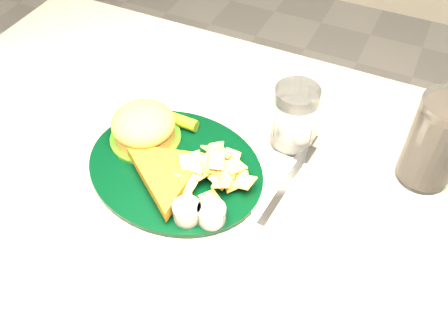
# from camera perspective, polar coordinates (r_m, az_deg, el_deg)

# --- Properties ---
(table) EXTENTS (1.20, 0.80, 0.75)m
(table) POSITION_cam_1_polar(r_m,az_deg,el_deg) (1.12, -1.70, -14.18)
(table) COLOR gray
(table) RESTS_ON ground
(dinner_plate) EXTENTS (0.35, 0.31, 0.07)m
(dinner_plate) POSITION_cam_1_polar(r_m,az_deg,el_deg) (0.81, -5.74, 1.41)
(dinner_plate) COLOR black
(dinner_plate) RESTS_ON table
(water_glass) EXTENTS (0.08, 0.08, 0.12)m
(water_glass) POSITION_cam_1_polar(r_m,az_deg,el_deg) (0.84, 8.05, 5.75)
(water_glass) COLOR white
(water_glass) RESTS_ON table
(cola_glass) EXTENTS (0.09, 0.09, 0.16)m
(cola_glass) POSITION_cam_1_polar(r_m,az_deg,el_deg) (0.83, 23.02, 2.77)
(cola_glass) COLOR black
(cola_glass) RESTS_ON table
(fork_napkin) EXTENTS (0.16, 0.20, 0.01)m
(fork_napkin) POSITION_cam_1_polar(r_m,az_deg,el_deg) (0.80, 6.83, -2.26)
(fork_napkin) COLOR silver
(fork_napkin) RESTS_ON table
(wrapped_straw) EXTENTS (0.20, 0.20, 0.01)m
(wrapped_straw) POSITION_cam_1_polar(r_m,az_deg,el_deg) (0.96, -2.59, 7.91)
(wrapped_straw) COLOR white
(wrapped_straw) RESTS_ON table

